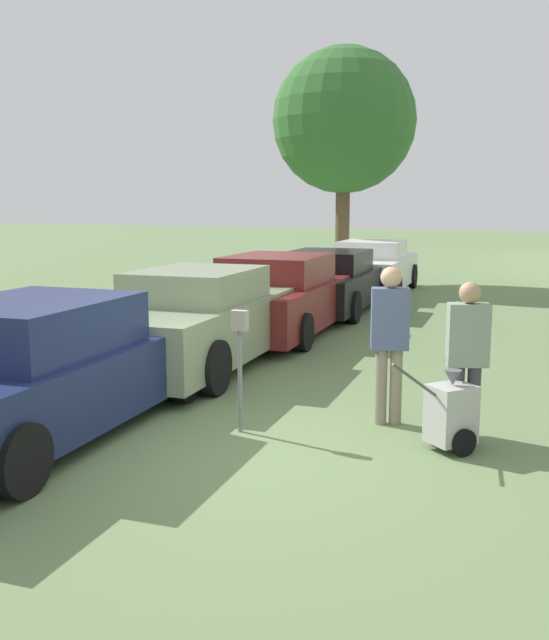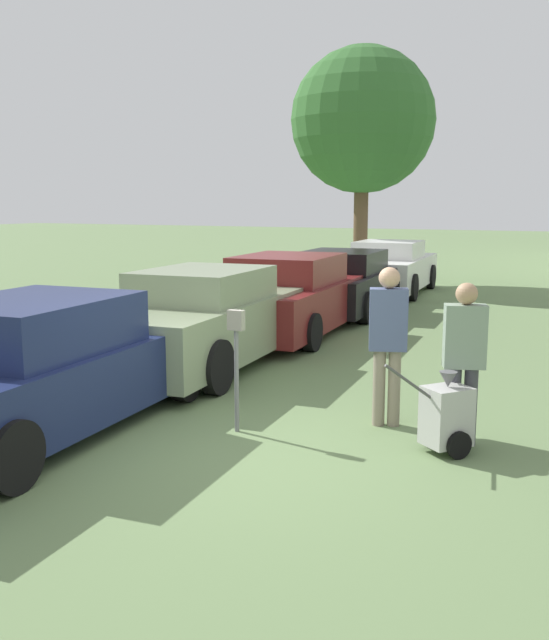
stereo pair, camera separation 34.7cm
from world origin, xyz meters
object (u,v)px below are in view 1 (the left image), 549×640
object	(u,v)px
parked_car_white	(373,268)
person_supervisor	(467,352)
parked_car_maroon	(280,297)
parking_meter	(240,348)
parked_car_black	(330,283)
parked_car_sage	(202,320)
person_worker	(390,335)
equipment_cart	(451,414)
parked_car_navy	(44,372)

from	to	relation	value
parked_car_white	person_supervisor	world-z (taller)	person_supervisor
parked_car_maroon	parking_meter	distance (m)	6.15
parked_car_maroon	parked_car_black	bearing A→B (deg)	86.01
parked_car_sage	parking_meter	size ratio (longest dim) A/B	3.75
person_worker	equipment_cart	world-z (taller)	person_worker
parked_car_black	parked_car_maroon	bearing A→B (deg)	-93.99
parked_car_black	parked_car_navy	bearing A→B (deg)	-93.99
parked_car_sage	parked_car_black	xyz separation A→B (m)	(0.00, 6.11, -0.06)
equipment_cart	parking_meter	bearing A→B (deg)	-132.82
parked_car_sage	person_worker	bearing A→B (deg)	-31.63
parked_car_maroon	parked_car_black	xyz separation A→B (m)	(-0.00, 2.99, -0.04)
parked_car_sage	person_supervisor	bearing A→B (deg)	-29.80
parked_car_white	person_worker	distance (m)	12.10
parked_car_maroon	equipment_cart	xyz separation A→B (m)	(4.19, -5.51, -0.32)
parking_meter	person_supervisor	xyz separation A→B (m)	(2.33, 0.62, 0.02)
parking_meter	person_supervisor	size ratio (longest dim) A/B	0.80
parked_car_navy	parked_car_white	xyz separation A→B (m)	(-0.00, 13.40, 0.00)
parked_car_black	parking_meter	world-z (taller)	parked_car_black
parked_car_navy	parked_car_sage	world-z (taller)	parked_car_sage
person_worker	parked_car_maroon	bearing A→B (deg)	-74.13
parked_car_sage	person_supervisor	distance (m)	4.76
parked_car_sage	parking_meter	world-z (taller)	parked_car_sage
parked_car_black	person_worker	xyz separation A→B (m)	(3.38, -7.88, 0.37)
parking_meter	parked_car_navy	bearing A→B (deg)	-155.92
parked_car_sage	equipment_cart	distance (m)	4.83
person_worker	equipment_cart	xyz separation A→B (m)	(0.81, -0.61, -0.65)
parked_car_black	person_worker	bearing A→B (deg)	-70.77
parked_car_black	person_supervisor	distance (m)	9.24
parked_car_maroon	person_worker	size ratio (longest dim) A/B	2.92
parked_car_navy	person_supervisor	distance (m)	4.55
parked_car_maroon	person_supervisor	xyz separation A→B (m)	(4.28, -5.20, 0.27)
parked_car_navy	parking_meter	size ratio (longest dim) A/B	3.80
parked_car_maroon	equipment_cart	distance (m)	6.93
parking_meter	person_supervisor	world-z (taller)	person_supervisor
parked_car_maroon	person_worker	bearing A→B (deg)	-59.36
parked_car_sage	parked_car_maroon	distance (m)	3.13
parked_car_maroon	person_supervisor	distance (m)	6.74
person_worker	parked_car_navy	bearing A→B (deg)	9.22
parking_meter	equipment_cart	distance (m)	2.33
parked_car_white	equipment_cart	xyz separation A→B (m)	(4.19, -12.22, -0.30)
parked_car_maroon	parking_meter	bearing A→B (deg)	-75.45
parked_car_navy	parked_car_white	distance (m)	13.40
parked_car_sage	equipment_cart	bearing A→B (deg)	-33.61
parked_car_sage	parking_meter	xyz separation A→B (m)	(1.95, -2.70, 0.23)
parked_car_navy	person_supervisor	bearing A→B (deg)	15.27
parking_meter	parked_car_maroon	bearing A→B (deg)	108.55
parked_car_maroon	parked_car_white	xyz separation A→B (m)	(-0.00, 6.71, -0.01)
parked_car_sage	parked_car_white	distance (m)	9.84
person_worker	person_supervisor	xyz separation A→B (m)	(0.90, -0.30, -0.06)
parked_car_black	person_supervisor	size ratio (longest dim) A/B	2.95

